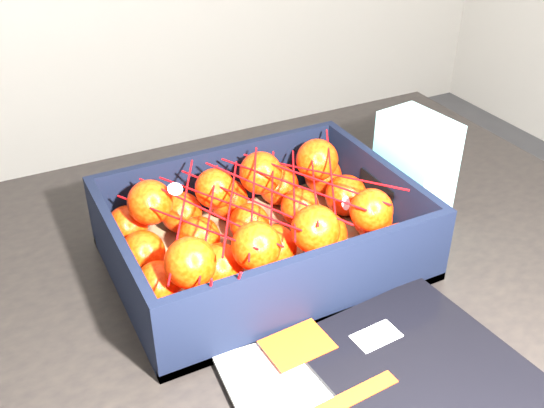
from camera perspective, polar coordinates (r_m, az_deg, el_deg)
name	(u,v)px	position (r m, az deg, el deg)	size (l,w,h in m)	color
table	(250,321)	(0.93, -2.03, -10.58)	(1.20, 0.80, 0.75)	black
magazine_stack	(391,406)	(0.70, 10.74, -17.56)	(0.34, 0.32, 0.02)	beige
produce_crate	(262,241)	(0.86, -0.91, -3.38)	(0.40, 0.30, 0.11)	olive
clementine_heap	(263,227)	(0.85, -0.85, -2.12)	(0.38, 0.28, 0.11)	#FF2A05
mesh_net	(259,201)	(0.81, -1.15, 0.28)	(0.33, 0.26, 0.09)	#C2070A
retail_carton	(414,168)	(0.96, 12.76, 3.19)	(0.07, 0.11, 0.16)	silver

